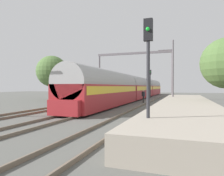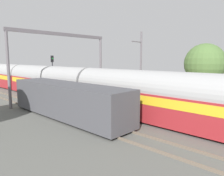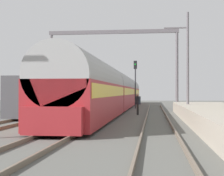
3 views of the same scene
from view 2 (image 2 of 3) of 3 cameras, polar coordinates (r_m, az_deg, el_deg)
The scene contains 12 objects.
ground at distance 15.99m, azimuth 21.89°, elevation -10.59°, with size 120.00×120.00×0.00m, color #585954.
track_far_west at distance 12.43m, azimuth 14.52°, elevation -15.25°, with size 1.52×60.00×0.16m.
track_west at distance 15.96m, azimuth 21.91°, elevation -10.31°, with size 1.52×60.00×0.16m.
track_east at distance 19.74m, azimuth 26.42°, elevation -7.13°, with size 1.52×60.00×0.16m.
platform at distance 23.80m, azimuth 24.63°, elevation -3.65°, with size 4.40×28.00×0.90m.
passenger_train at distance 28.98m, azimuth -16.76°, elevation 1.71°, with size 2.93×49.20×3.82m.
freight_car at distance 18.25m, azimuth -11.99°, elevation -3.16°, with size 2.80×13.00×2.70m.
person_crossing at distance 23.48m, azimuth 0.37°, elevation -1.64°, with size 0.47×0.43×1.73m.
railway_signal_far at distance 31.50m, azimuth -15.58°, elevation 4.82°, with size 0.36×0.30×5.33m.
catenary_gantry at distance 25.84m, azimuth -13.17°, elevation 9.29°, with size 12.67×0.28×7.86m.
catenary_pole_east_mid at distance 25.61m, azimuth 7.64°, elevation 6.10°, with size 1.90×0.20×8.00m.
tree_east_background at distance 27.47m, azimuth 23.49°, elevation 5.98°, with size 4.69×4.69×6.67m.
Camera 2 is at (-14.21, -5.45, 4.90)m, focal length 34.29 mm.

